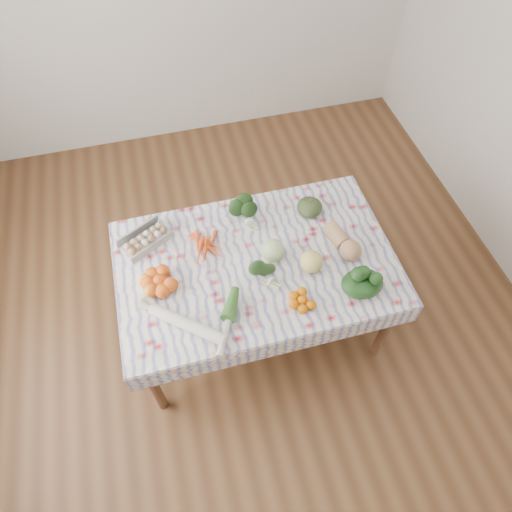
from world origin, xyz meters
TOP-DOWN VIEW (x-y plane):
  - ground at (0.00, 0.00)m, footprint 4.50×4.50m
  - dining_table at (0.00, 0.00)m, footprint 1.60×1.00m
  - tablecloth at (0.00, 0.00)m, footprint 1.66×1.06m
  - egg_carton at (-0.61, 0.29)m, footprint 0.32×0.25m
  - carrot_bunch at (-0.26, 0.16)m, footprint 0.23×0.22m
  - kale_bunch at (0.02, 0.33)m, footprint 0.19×0.18m
  - kabocha_squash at (0.43, 0.29)m, footprint 0.20×0.20m
  - cabbage at (0.10, 0.01)m, footprint 0.18×0.18m
  - butternut_squash at (0.53, -0.03)m, footprint 0.19×0.30m
  - orange_cluster at (-0.57, -0.02)m, footprint 0.34×0.34m
  - broccoli at (0.01, -0.14)m, footprint 0.19×0.19m
  - mandarin_cluster at (0.18, -0.34)m, footprint 0.23×0.23m
  - grapefruit at (0.30, -0.13)m, footprint 0.16×0.16m
  - spinach_bag at (0.53, -0.33)m, footprint 0.28×0.24m
  - daikon at (-0.47, -0.32)m, footprint 0.41×0.36m
  - leek at (-0.25, -0.36)m, footprint 0.21×0.38m

SIDE VIEW (x-z plane):
  - ground at x=0.00m, z-range 0.00..0.00m
  - dining_table at x=0.00m, z-range 0.30..1.05m
  - tablecloth at x=0.00m, z-range 0.75..0.76m
  - carrot_bunch at x=-0.26m, z-range 0.76..0.80m
  - leek at x=-0.25m, z-range 0.76..0.81m
  - mandarin_cluster at x=0.18m, z-range 0.76..0.82m
  - daikon at x=-0.47m, z-range 0.76..0.83m
  - egg_carton at x=-0.61m, z-range 0.76..0.84m
  - orange_cluster at x=-0.57m, z-range 0.76..0.85m
  - broccoli at x=0.01m, z-range 0.76..0.86m
  - kabocha_squash at x=0.43m, z-range 0.76..0.87m
  - spinach_bag at x=0.53m, z-range 0.76..0.87m
  - butternut_squash at x=0.53m, z-range 0.76..0.89m
  - grapefruit at x=0.30m, z-range 0.76..0.90m
  - cabbage at x=0.10m, z-range 0.76..0.90m
  - kale_bunch at x=0.02m, z-range 0.76..0.90m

